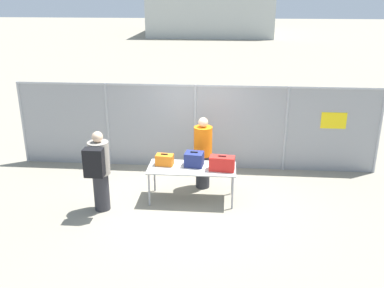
# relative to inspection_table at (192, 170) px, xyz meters

# --- Properties ---
(ground_plane) EXTENTS (120.00, 120.00, 0.00)m
(ground_plane) POSITION_rel_inspection_table_xyz_m (-0.07, 0.02, -0.69)
(ground_plane) COLOR gray
(fence_section) EXTENTS (8.89, 0.07, 2.12)m
(fence_section) POSITION_rel_inspection_table_xyz_m (-0.05, 1.81, 0.41)
(fence_section) COLOR #9EA0A5
(fence_section) RESTS_ON ground_plane
(inspection_table) EXTENTS (1.84, 0.80, 0.75)m
(inspection_table) POSITION_rel_inspection_table_xyz_m (0.00, 0.00, 0.00)
(inspection_table) COLOR #B2B2AD
(inspection_table) RESTS_ON ground_plane
(suitcase_orange) EXTENTS (0.38, 0.25, 0.26)m
(suitcase_orange) POSITION_rel_inspection_table_xyz_m (-0.59, 0.08, 0.17)
(suitcase_orange) COLOR orange
(suitcase_orange) RESTS_ON inspection_table
(suitcase_navy) EXTENTS (0.41, 0.36, 0.32)m
(suitcase_navy) POSITION_rel_inspection_table_xyz_m (0.04, 0.09, 0.20)
(suitcase_navy) COLOR navy
(suitcase_navy) RESTS_ON inspection_table
(suitcase_red) EXTENTS (0.53, 0.29, 0.32)m
(suitcase_red) POSITION_rel_inspection_table_xyz_m (0.63, -0.10, 0.20)
(suitcase_red) COLOR red
(suitcase_red) RESTS_ON inspection_table
(traveler_hooded) EXTENTS (0.42, 0.64, 1.68)m
(traveler_hooded) POSITION_rel_inspection_table_xyz_m (-1.79, -0.64, 0.23)
(traveler_hooded) COLOR #2D2D33
(traveler_hooded) RESTS_ON ground_plane
(security_worker_near) EXTENTS (0.41, 0.41, 1.65)m
(security_worker_near) POSITION_rel_inspection_table_xyz_m (0.19, 0.65, 0.16)
(security_worker_near) COLOR #2D2D33
(security_worker_near) RESTS_ON ground_plane
(utility_trailer) EXTENTS (3.83, 1.93, 0.73)m
(utility_trailer) POSITION_rel_inspection_table_xyz_m (1.80, 3.45, -0.28)
(utility_trailer) COLOR #4C6B47
(utility_trailer) RESTS_ON ground_plane
(distant_hangar) EXTENTS (11.53, 13.45, 5.16)m
(distant_hangar) POSITION_rel_inspection_table_xyz_m (-1.06, 37.67, 1.89)
(distant_hangar) COLOR #B2B7B2
(distant_hangar) RESTS_ON ground_plane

